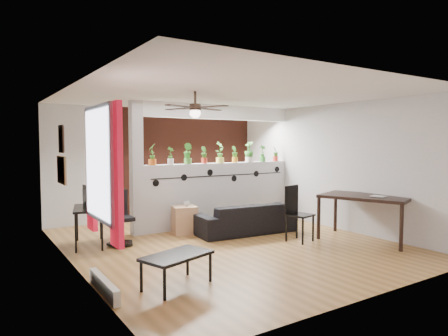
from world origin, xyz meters
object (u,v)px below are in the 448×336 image
potted_plant_4 (220,152)px  dining_table (365,200)px  potted_plant_7 (263,153)px  coffee_table (177,258)px  computer_desk (89,211)px  cube_shelf (185,220)px  cup (187,204)px  ceiling_fan (195,109)px  office_chair (119,221)px  potted_plant_5 (235,154)px  potted_plant_1 (171,155)px  potted_plant_3 (204,154)px  potted_plant_0 (152,154)px  potted_plant_6 (249,151)px  potted_plant_8 (276,153)px  folding_chair (296,208)px  sofa (245,219)px  potted_plant_2 (188,153)px

potted_plant_4 → dining_table: (1.45, -2.69, -0.86)m
potted_plant_4 → potted_plant_7: bearing=0.0°
coffee_table → potted_plant_4: bearing=49.8°
dining_table → coffee_table: size_ratio=1.77×
potted_plant_4 → computer_desk: size_ratio=0.46×
cube_shelf → computer_desk: size_ratio=0.53×
potted_plant_7 → cup: bearing=-169.0°
ceiling_fan → office_chair: bearing=124.7°
computer_desk → potted_plant_5: bearing=5.9°
potted_plant_1 → potted_plant_4: size_ratio=0.77×
cup → dining_table: bearing=-42.0°
potted_plant_7 → cup: size_ratio=3.28×
potted_plant_4 → cup: bearing=-157.4°
potted_plant_3 → dining_table: potted_plant_3 is taller
ceiling_fan → cube_shelf: ceiling_fan is taller
potted_plant_0 → cube_shelf: size_ratio=0.78×
potted_plant_1 → dining_table: 3.85m
potted_plant_6 → potted_plant_8: bearing=0.0°
potted_plant_4 → coffee_table: 4.07m
cup → potted_plant_1: bearing=107.1°
potted_plant_3 → potted_plant_0: bearing=-180.0°
potted_plant_3 → coffee_table: 3.83m
potted_plant_6 → folding_chair: potted_plant_6 is taller
potted_plant_3 → sofa: bearing=-70.3°
potted_plant_8 → office_chair: 4.22m
dining_table → office_chair: bearing=151.5°
potted_plant_1 → coffee_table: (-1.32, -2.96, -1.18)m
potted_plant_7 → folding_chair: size_ratio=0.39×
potted_plant_3 → potted_plant_1: bearing=180.0°
potted_plant_4 → potted_plant_8: potted_plant_4 is taller
potted_plant_0 → cup: bearing=-39.5°
sofa → potted_plant_8: bearing=-142.9°
office_chair → potted_plant_7: bearing=9.0°
cube_shelf → folding_chair: bearing=-35.7°
potted_plant_6 → potted_plant_7: bearing=0.0°
sofa → ceiling_fan: bearing=32.5°
potted_plant_8 → cup: potted_plant_8 is taller
potted_plant_0 → computer_desk: 1.68m
potted_plant_7 → sofa: (-1.22, -1.00, -1.28)m
potted_plant_2 → cup: potted_plant_2 is taller
potted_plant_4 → office_chair: size_ratio=0.50×
potted_plant_6 → folding_chair: bearing=-102.2°
ceiling_fan → potted_plant_7: bearing=32.9°
potted_plant_3 → cup: 1.24m
potted_plant_0 → potted_plant_4: (1.58, 0.00, 0.02)m
office_chair → sofa: bearing=-9.9°
potted_plant_6 → computer_desk: potted_plant_6 is taller
ceiling_fan → computer_desk: bearing=131.9°
potted_plant_4 → cup: size_ratio=3.94×
cup → computer_desk: computer_desk is taller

